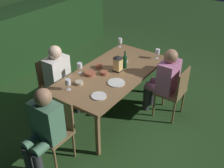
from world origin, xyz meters
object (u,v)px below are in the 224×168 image
Objects in this scene: person_in_pink at (164,79)px; wine_glass_d at (158,52)px; bowl_olives at (79,83)px; green_bottle_on_table at (125,62)px; bowl_bread at (99,66)px; chair_side_right_a at (53,81)px; person_in_cream at (60,77)px; dining_table at (112,75)px; chair_side_left_b at (175,91)px; plate_c at (116,83)px; plate_b at (121,61)px; wine_glass_c at (80,66)px; wine_glass_a at (120,41)px; person_in_green at (43,127)px; bowl_dip at (90,73)px; chair_head_near at (57,128)px; plate_a at (99,96)px; lantern_centerpiece at (118,62)px; wine_glass_b at (68,83)px; bowl_salad at (104,73)px.

person_in_pink is 0.55m from wine_glass_d.
wine_glass_d is at bearing -21.20° from bowl_olives.
green_bottle_on_table is 0.42m from bowl_bread.
chair_side_right_a is 0.76× the size of person_in_cream.
chair_side_left_b is at bearing -63.13° from dining_table.
dining_table is 7.96× the size of plate_c.
dining_table is 0.39m from plate_b.
person_in_cream is at bearing 115.01° from wine_glass_c.
green_bottle_on_table is at bearing -18.86° from bowl_olives.
wine_glass_a is at bearing 72.59° from chair_side_left_b.
wine_glass_a is 1.28m from plate_c.
person_in_green is (-1.88, 0.68, 0.00)m from person_in_pink.
person_in_pink is (0.89, -1.56, 0.15)m from chair_side_right_a.
person_in_pink is at bearing -138.81° from wine_glass_d.
green_bottle_on_table reaches higher than bowl_dip.
wine_glass_a is 1.00× the size of wine_glass_d.
plate_a is at bearing -22.28° from chair_head_near.
lantern_centerpiece is (0.53, -0.93, 0.40)m from chair_side_right_a.
plate_c is (0.52, -0.44, -0.11)m from wine_glass_b.
chair_side_right_a is 5.15× the size of wine_glass_c.
dining_table is at bearing -14.98° from wine_glass_b.
plate_b is at bearing 16.95° from plate_a.
wine_glass_d is (0.82, -0.36, 0.17)m from dining_table.
plate_b is 0.95m from bowl_olives.
dining_table is 0.70m from plate_a.
chair_side_left_b is 1.13m from bowl_salad.
person_in_pink is 9.89× the size of bowl_olives.
chair_side_right_a is at bearing 124.78° from green_bottle_on_table.
chair_side_left_b is 3.49× the size of plate_c.
plate_a is (-0.65, -0.24, 0.06)m from dining_table.
bowl_olives is (-0.94, 0.11, 0.02)m from plate_b.
person_in_pink is at bearing -33.07° from plate_c.
green_bottle_on_table is 0.24m from plate_b.
chair_side_left_b is (0.45, -0.88, -0.21)m from dining_table.
chair_head_near is 0.75m from bowl_olives.
bowl_bread is at bearing 9.95° from person_in_green.
bowl_dip reaches higher than plate_c.
chair_side_right_a is 1.15m from lantern_centerpiece.
person_in_green is 2.29m from wine_glass_d.
chair_side_right_a is 0.82m from bowl_bread.
dining_table is 9.55× the size of plate_a.
person_in_cream reaches higher than chair_head_near.
lantern_centerpiece reaches higher than wine_glass_b.
bowl_dip is at bearing 151.82° from wine_glass_d.
bowl_dip is (-0.64, 0.16, 0.02)m from plate_b.
chair_side_left_b is at bearing -30.23° from plate_a.
lantern_centerpiece is at bearing 166.62° from green_bottle_on_table.
wine_glass_c is 0.19m from bowl_dip.
person_in_pink is 4.34× the size of lantern_centerpiece.
bowl_olives is at bearing 139.35° from person_in_pink.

